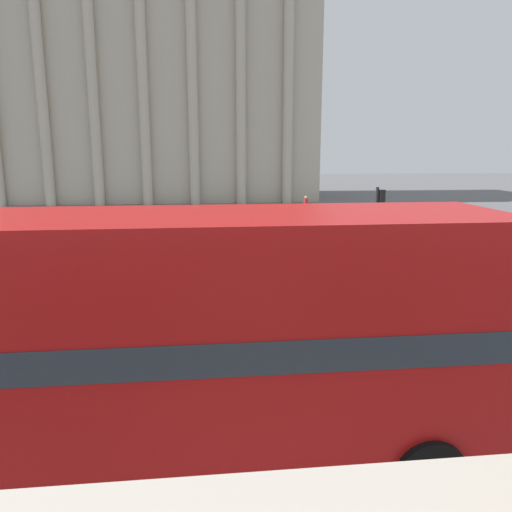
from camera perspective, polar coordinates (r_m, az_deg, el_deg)
The scene contains 7 objects.
double_decker_bus at distance 7.56m, azimuth -12.95°, elevation -8.83°, with size 10.71×2.70×4.03m.
plaza_building_left at distance 54.14m, azimuth -12.08°, elevation 20.39°, with size 32.66×14.52×26.01m.
traffic_light_near at distance 12.79m, azimuth 8.68°, elevation -0.08°, with size 0.42×0.24×3.43m.
traffic_light_mid at distance 19.52m, azimuth 13.77°, elevation 4.09°, with size 0.42×0.24×3.54m.
car_white at distance 22.87m, azimuth -16.55°, elevation 0.93°, with size 4.20×1.93×1.35m.
pedestrian_red at distance 36.38m, azimuth 5.71°, elevation 5.75°, with size 0.32×0.32×1.66m.
pedestrian_blue at distance 28.03m, azimuth -7.52°, elevation 4.00°, with size 0.32×0.32×1.79m.
Camera 1 is at (-0.85, -2.06, 4.91)m, focal length 35.00 mm.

